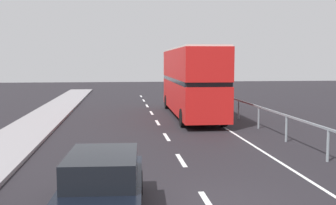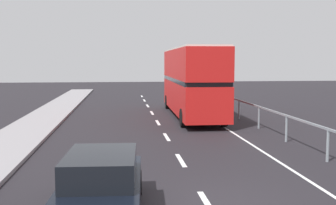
{
  "view_description": "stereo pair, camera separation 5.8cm",
  "coord_description": "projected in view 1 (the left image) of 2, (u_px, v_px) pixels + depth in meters",
  "views": [
    {
      "loc": [
        -2.13,
        -9.11,
        3.49
      ],
      "look_at": [
        0.01,
        8.48,
        1.66
      ],
      "focal_mm": 42.54,
      "sensor_mm": 36.0,
      "label": 1
    },
    {
      "loc": [
        -2.08,
        -9.12,
        3.49
      ],
      "look_at": [
        0.01,
        8.48,
        1.66
      ],
      "focal_mm": 42.54,
      "sensor_mm": 36.0,
      "label": 2
    }
  ],
  "objects": [
    {
      "name": "lane_paint_markings",
      "position": [
        211.0,
        136.0,
        18.74
      ],
      "size": [
        3.52,
        46.0,
        0.01
      ],
      "color": "silver",
      "rests_on": "ground"
    },
    {
      "name": "bridge_side_railing",
      "position": [
        271.0,
        115.0,
        19.0
      ],
      "size": [
        0.1,
        42.0,
        1.19
      ],
      "color": "gray",
      "rests_on": "ground"
    },
    {
      "name": "double_decker_bus_red",
      "position": [
        191.0,
        80.0,
        25.23
      ],
      "size": [
        2.68,
        11.5,
        4.34
      ],
      "rotation": [
        0.0,
        0.0,
        -0.02
      ],
      "color": "red",
      "rests_on": "ground"
    },
    {
      "name": "hatchback_car_near",
      "position": [
        103.0,
        185.0,
        8.99
      ],
      "size": [
        1.96,
        4.13,
        1.47
      ],
      "rotation": [
        0.0,
        0.0,
        -0.06
      ],
      "color": "black",
      "rests_on": "ground"
    }
  ]
}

